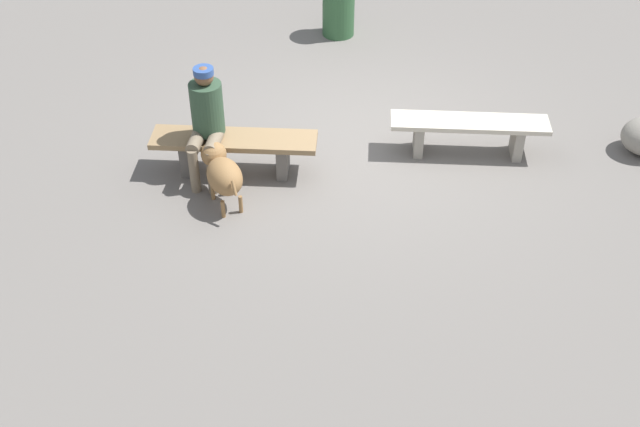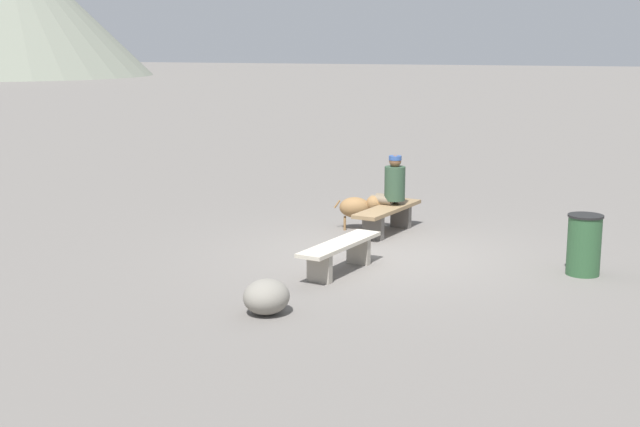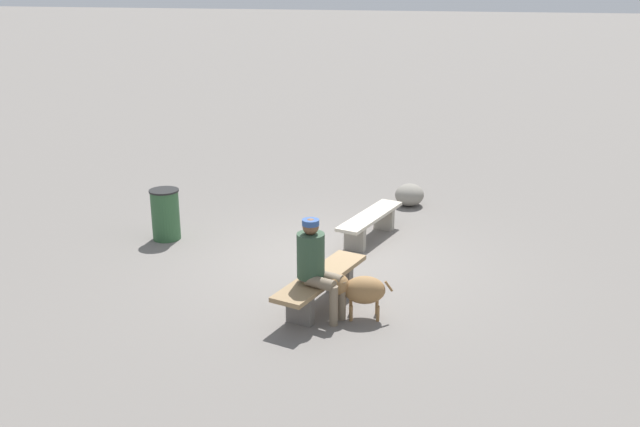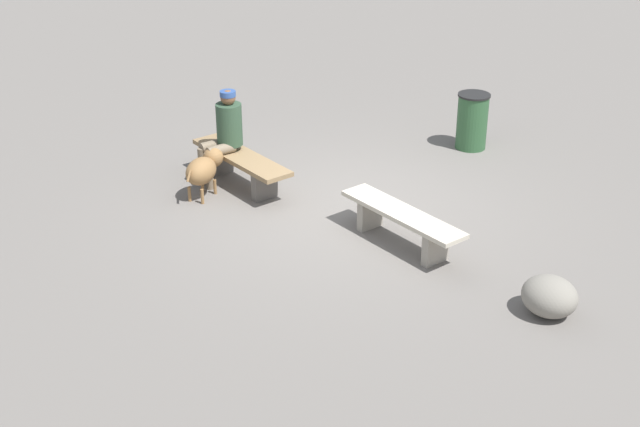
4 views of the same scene
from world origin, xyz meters
name	(u,v)px [view 1 (image 1 of 4)]	position (x,y,z in m)	size (l,w,h in m)	color
ground	(361,146)	(0.00, 0.00, -0.03)	(210.00, 210.00, 0.06)	slate
bench_left	(469,129)	(-1.19, 0.36, 0.32)	(1.86, 0.75, 0.45)	gray
bench_right	(234,147)	(1.52, 0.35, 0.34)	(1.90, 0.80, 0.46)	#605B56
seated_person	(206,117)	(1.80, 0.36, 0.77)	(0.45, 0.65, 1.32)	#2D4733
dog	(222,171)	(1.68, 0.90, 0.40)	(0.50, 0.82, 0.60)	olive
trash_bin	(339,7)	(-0.19, -2.94, 0.43)	(0.50, 0.50, 0.86)	#2D5633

